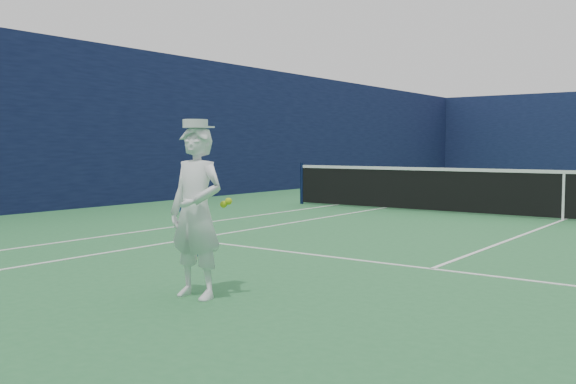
{
  "coord_description": "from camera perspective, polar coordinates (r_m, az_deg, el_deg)",
  "views": [
    {
      "loc": [
        3.12,
        -13.55,
        1.46
      ],
      "look_at": [
        -1.25,
        -7.61,
        0.95
      ],
      "focal_mm": 40.0,
      "sensor_mm": 36.0,
      "label": 1
    }
  ],
  "objects": [
    {
      "name": "court_markings",
      "position": [
        13.98,
        23.24,
        -2.31
      ],
      "size": [
        11.03,
        23.83,
        0.01
      ],
      "color": "white",
      "rests_on": "ground"
    },
    {
      "name": "windscreen_fence",
      "position": [
        13.92,
        23.46,
        5.89
      ],
      "size": [
        20.12,
        36.12,
        4.0
      ],
      "color": "#0F1637",
      "rests_on": "ground"
    },
    {
      "name": "tennis_net",
      "position": [
        13.94,
        23.3,
        -0.06
      ],
      "size": [
        12.88,
        0.09,
        1.07
      ],
      "color": "#141E4C",
      "rests_on": "ground"
    },
    {
      "name": "tennis_player",
      "position": [
        6.26,
        -8.17,
        -1.73
      ],
      "size": [
        0.77,
        0.46,
        1.73
      ],
      "rotation": [
        0.0,
        0.0,
        0.05
      ],
      "color": "white",
      "rests_on": "ground"
    },
    {
      "name": "ground",
      "position": [
        13.98,
        23.24,
        -2.33
      ],
      "size": [
        80.0,
        80.0,
        0.0
      ],
      "primitive_type": "plane",
      "color": "#2A703C",
      "rests_on": "ground"
    }
  ]
}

